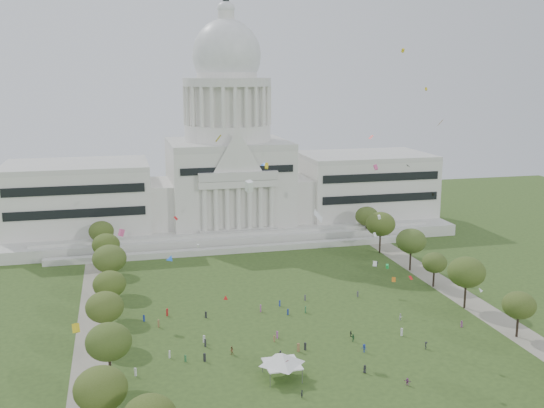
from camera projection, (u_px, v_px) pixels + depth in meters
The scene contains 31 objects.
ground at pixel (322, 355), 136.46m from camera, with size 400.00×400.00×0.00m, color #324A1D.
capitol at pixel (228, 173), 239.88m from camera, with size 160.00×64.50×91.30m.
path_left at pixel (94, 323), 153.69m from camera, with size 8.00×160.00×0.04m, color gray.
path_right at pixel (453, 291), 176.25m from camera, with size 8.00×160.00×0.04m, color gray.
row_tree_l_0 at pixel (101, 389), 103.41m from camera, with size 8.85×8.85×12.59m.
row_tree_l_1 at pixel (109, 342), 121.47m from camera, with size 8.86×8.86×12.59m.
row_tree_r_1 at pixel (519, 305), 144.10m from camera, with size 7.58×7.58×10.78m.
row_tree_l_2 at pixel (105, 307), 140.59m from camera, with size 8.42×8.42×11.97m.
row_tree_r_2 at pixel (467, 272), 161.45m from camera, with size 9.55×9.55×13.58m.
row_tree_l_3 at pixel (109, 284), 156.67m from camera, with size 8.12×8.12×11.55m.
row_tree_r_3 at pixel (434, 263), 178.23m from camera, with size 7.01×7.01×9.98m.
row_tree_l_4 at pixel (109, 259), 174.01m from camera, with size 9.29×9.29×13.21m.
row_tree_r_4 at pixel (411, 241), 192.65m from camera, with size 9.19×9.19×13.06m.
row_tree_l_5 at pixel (106, 245), 191.61m from camera, with size 8.33×8.33×11.85m.
row_tree_r_5 at pixel (381, 224), 211.37m from camera, with size 9.82×9.82×13.96m.
row_tree_l_6 at pixel (101, 231), 208.49m from camera, with size 8.19×8.19×11.64m.
row_tree_r_6 at pixel (367, 216), 229.29m from camera, with size 8.42×8.42×11.97m.
event_tent at pixel (282, 358), 125.28m from camera, with size 9.77×9.77×5.40m.
person_0 at pixel (462, 324), 151.05m from camera, with size 0.79×0.52×1.62m, color #994C8C.
person_2 at pixel (401, 317), 155.23m from camera, with size 0.81×0.50×1.67m, color silver.
person_3 at pixel (364, 348), 137.43m from camera, with size 1.23×0.63×1.90m, color navy.
person_4 at pixel (353, 338), 143.06m from camera, with size 1.02×0.56×1.74m, color #33723F.
person_5 at pixel (281, 354), 135.10m from camera, with size 1.44×0.57×1.56m, color #4C4C51.
person_6 at pixel (365, 369), 127.99m from camera, with size 0.85×0.56×1.75m, color #26262B.
person_7 at pixel (302, 394), 118.29m from camera, with size 0.56×0.41×1.53m, color #26262B.
person_8 at pixel (232, 350), 136.34m from camera, with size 0.93×0.57×1.91m, color olive.
person_9 at pixel (426, 345), 139.01m from camera, with size 1.12×0.58×1.73m, color #26262B.
person_10 at pixel (351, 334), 145.62m from camera, with size 0.84×0.46×1.44m, color #26262B.
person_11 at pixel (407, 382), 122.97m from camera, with size 1.42×0.56×1.53m, color #994C8C.
distant_crowd at pixel (248, 330), 147.29m from camera, with size 60.71×35.79×1.93m.
kite_swarm at pixel (314, 216), 138.52m from camera, with size 101.00×107.27×60.84m.
Camera 1 is at (-40.97, -120.71, 59.50)m, focal length 42.00 mm.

